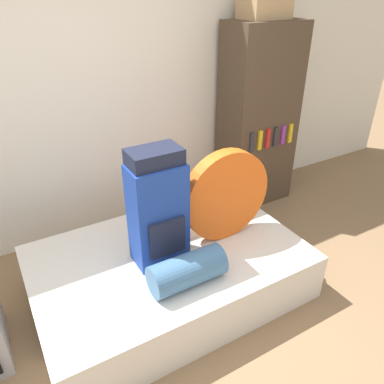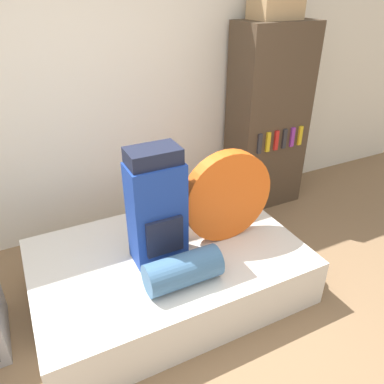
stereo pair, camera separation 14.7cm
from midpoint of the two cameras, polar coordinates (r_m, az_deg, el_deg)
ground_plane at (r=2.52m, az=-1.06°, el=-27.22°), size 16.00×16.00×0.00m
wall_back at (r=3.31m, az=-18.30°, el=13.89°), size 8.00×0.05×2.60m
bed at (r=2.90m, az=-4.99°, el=-12.06°), size 1.94×1.27×0.38m
backpack at (r=2.51m, az=-6.90°, el=-2.69°), size 0.37×0.27×0.84m
tent_bag at (r=2.77m, az=3.61°, el=-0.50°), size 0.71×0.11×0.71m
sleeping_roll at (r=2.46m, az=-2.47°, el=-11.87°), size 0.50×0.22×0.22m
bookshelf at (r=3.89m, az=8.95°, el=11.06°), size 0.73×0.46×1.81m
cardboard_box at (r=3.72m, az=9.76°, el=26.07°), size 0.42×0.30×0.20m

